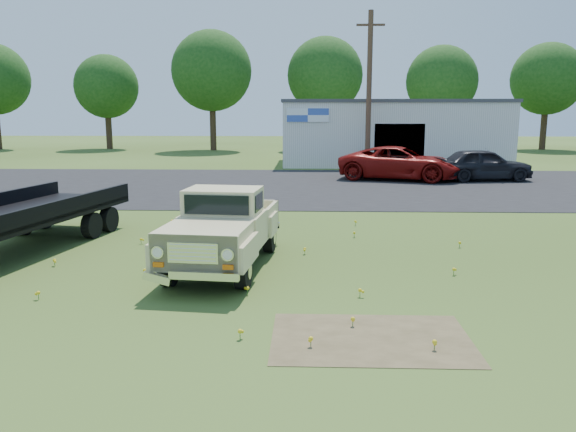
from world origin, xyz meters
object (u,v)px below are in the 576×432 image
object	(u,v)px
vintage_pickup_truck	(224,228)
red_pickup	(399,163)
dark_sedan	(483,165)
flatbed_trailer	(16,210)

from	to	relation	value
vintage_pickup_truck	red_pickup	bearing A→B (deg)	74.52
vintage_pickup_truck	dark_sedan	bearing A→B (deg)	62.93
flatbed_trailer	vintage_pickup_truck	bearing A→B (deg)	-4.16
vintage_pickup_truck	red_pickup	world-z (taller)	vintage_pickup_truck
flatbed_trailer	dark_sedan	size ratio (longest dim) A/B	1.56
red_pickup	dark_sedan	world-z (taller)	red_pickup
vintage_pickup_truck	flatbed_trailer	distance (m)	5.52
red_pickup	flatbed_trailer	bearing A→B (deg)	158.39
flatbed_trailer	red_pickup	size ratio (longest dim) A/B	1.23
vintage_pickup_truck	dark_sedan	size ratio (longest dim) A/B	1.03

